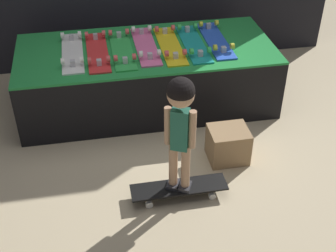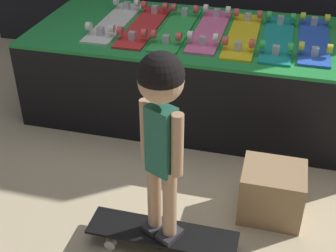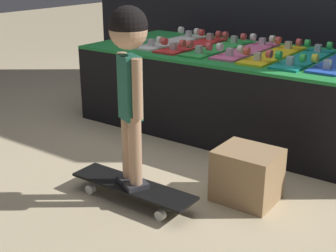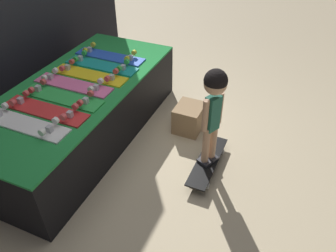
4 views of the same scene
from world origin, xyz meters
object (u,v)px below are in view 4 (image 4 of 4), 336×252
skateboard_white_on_rack (24,123)px  skateboard_teal_on_rack (102,65)px  skateboard_yellow_on_rack (89,74)px  skateboard_green_on_rack (62,96)px  skateboard_red_on_rack (45,109)px  skateboard_pink_on_rack (73,84)px  skateboard_on_floor (207,162)px  skateboard_blue_on_rack (110,56)px  child (214,101)px  storage_box (189,118)px

skateboard_white_on_rack → skateboard_teal_on_rack: same height
skateboard_yellow_on_rack → skateboard_teal_on_rack: 0.21m
skateboard_yellow_on_rack → skateboard_green_on_rack: bearing=-179.4°
skateboard_green_on_rack → skateboard_yellow_on_rack: bearing=0.6°
skateboard_red_on_rack → skateboard_pink_on_rack: (0.43, 0.04, 0.00)m
skateboard_teal_on_rack → skateboard_on_floor: 1.44m
skateboard_on_floor → skateboard_yellow_on_rack: bearing=82.0°
skateboard_blue_on_rack → skateboard_on_floor: size_ratio=1.08×
skateboard_white_on_rack → skateboard_red_on_rack: 0.22m
skateboard_green_on_rack → skateboard_teal_on_rack: same height
skateboard_pink_on_rack → skateboard_teal_on_rack: (0.43, -0.03, 0.00)m
skateboard_blue_on_rack → skateboard_on_floor: bearing=-114.8°
skateboard_red_on_rack → child: (0.46, -1.28, 0.14)m
child → storage_box: (0.47, 0.36, -0.59)m
storage_box → skateboard_on_floor: bearing=-143.1°
storage_box → child: bearing=-143.1°
skateboard_pink_on_rack → skateboard_blue_on_rack: 0.64m
skateboard_green_on_rack → child: bearing=-79.0°
skateboard_red_on_rack → storage_box: size_ratio=2.47×
skateboard_red_on_rack → skateboard_yellow_on_rack: bearing=0.2°
skateboard_red_on_rack → skateboard_pink_on_rack: size_ratio=1.00×
skateboard_red_on_rack → skateboard_pink_on_rack: 0.43m
skateboard_red_on_rack → skateboard_green_on_rack: bearing=-0.7°
skateboard_teal_on_rack → child: bearing=-107.1°
skateboard_green_on_rack → skateboard_yellow_on_rack: same height
skateboard_green_on_rack → skateboard_blue_on_rack: same height
skateboard_blue_on_rack → child: 1.46m
skateboard_green_on_rack → skateboard_pink_on_rack: same height
skateboard_yellow_on_rack → child: child is taller
skateboard_pink_on_rack → skateboard_blue_on_rack: size_ratio=1.00×
skateboard_pink_on_rack → skateboard_on_floor: (0.03, -1.32, -0.51)m
skateboard_red_on_rack → skateboard_green_on_rack: same height
skateboard_pink_on_rack → skateboard_on_floor: 1.42m
skateboard_pink_on_rack → child: size_ratio=0.85×
skateboard_red_on_rack → skateboard_on_floor: 1.46m
skateboard_pink_on_rack → skateboard_yellow_on_rack: (0.21, -0.03, 0.00)m
skateboard_green_on_rack → storage_box: bearing=-52.1°
skateboard_green_on_rack → child: (0.25, -1.28, 0.14)m
skateboard_green_on_rack → skateboard_blue_on_rack: 0.86m
skateboard_pink_on_rack → storage_box: size_ratio=2.47×
child → skateboard_blue_on_rack: bearing=90.7°
skateboard_red_on_rack → skateboard_blue_on_rack: same height
skateboard_yellow_on_rack → skateboard_teal_on_rack: bearing=-0.0°
skateboard_green_on_rack → skateboard_pink_on_rack: (0.21, 0.04, 0.00)m
skateboard_teal_on_rack → skateboard_blue_on_rack: bearing=8.6°
skateboard_red_on_rack → storage_box: skateboard_red_on_rack is taller
skateboard_green_on_rack → skateboard_on_floor: skateboard_green_on_rack is taller
skateboard_red_on_rack → child: child is taller
skateboard_white_on_rack → skateboard_teal_on_rack: (1.07, -0.02, 0.00)m
child → storage_box: bearing=62.4°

